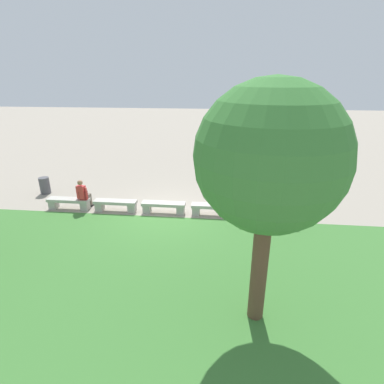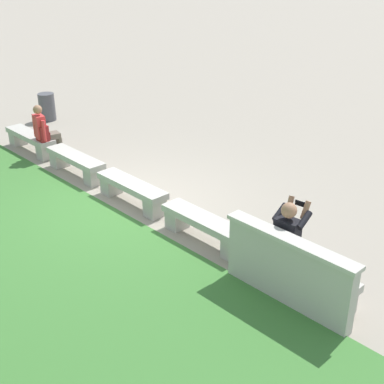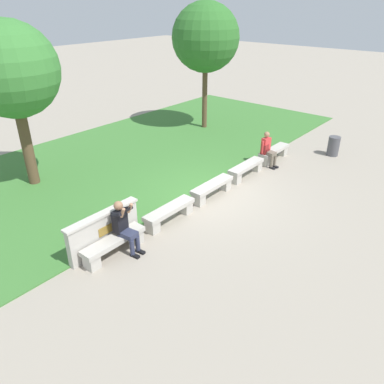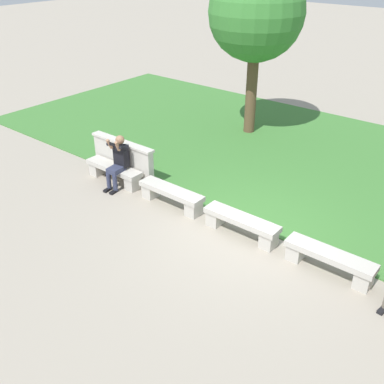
{
  "view_description": "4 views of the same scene",
  "coord_description": "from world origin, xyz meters",
  "px_view_note": "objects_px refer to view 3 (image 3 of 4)",
  "views": [
    {
      "loc": [
        -2.2,
        10.46,
        5.02
      ],
      "look_at": [
        -1.08,
        -0.26,
        0.83
      ],
      "focal_mm": 28.0,
      "sensor_mm": 36.0,
      "label": 1
    },
    {
      "loc": [
        -7.35,
        5.44,
        4.52
      ],
      "look_at": [
        -1.58,
        -0.06,
        0.77
      ],
      "focal_mm": 50.0,
      "sensor_mm": 36.0,
      "label": 2
    },
    {
      "loc": [
        -8.28,
        -6.13,
        5.5
      ],
      "look_at": [
        -1.29,
        -0.27,
        0.75
      ],
      "focal_mm": 35.0,
      "sensor_mm": 36.0,
      "label": 3
    },
    {
      "loc": [
        4.11,
        -6.73,
        5.38
      ],
      "look_at": [
        -0.9,
        -0.52,
        0.94
      ],
      "focal_mm": 42.0,
      "sensor_mm": 36.0,
      "label": 4
    }
  ],
  "objects_px": {
    "backpack": "(265,149)",
    "tree_behind_wall": "(206,38)",
    "bench_mid": "(212,188)",
    "tree_left_background": "(11,71)",
    "trash_bin": "(333,146)",
    "person_photographer": "(124,224)",
    "person_distant": "(268,148)",
    "bench_main": "(114,244)",
    "bench_end": "(274,153)",
    "bench_far": "(246,168)",
    "bench_near": "(169,212)"
  },
  "relations": [
    {
      "from": "backpack",
      "to": "tree_behind_wall",
      "type": "distance_m",
      "value": 6.0
    },
    {
      "from": "bench_mid",
      "to": "tree_left_background",
      "type": "distance_m",
      "value": 6.81
    },
    {
      "from": "tree_left_background",
      "to": "trash_bin",
      "type": "relative_size",
      "value": 6.73
    },
    {
      "from": "trash_bin",
      "to": "person_photographer",
      "type": "bearing_deg",
      "value": 171.13
    },
    {
      "from": "person_photographer",
      "to": "person_distant",
      "type": "distance_m",
      "value": 6.81
    },
    {
      "from": "person_photographer",
      "to": "tree_behind_wall",
      "type": "xyz_separation_m",
      "value": [
        8.9,
        4.59,
        3.24
      ]
    },
    {
      "from": "bench_mid",
      "to": "trash_bin",
      "type": "distance_m",
      "value": 5.98
    },
    {
      "from": "person_photographer",
      "to": "person_distant",
      "type": "height_order",
      "value": "person_photographer"
    },
    {
      "from": "tree_behind_wall",
      "to": "tree_left_background",
      "type": "relative_size",
      "value": 1.08
    },
    {
      "from": "bench_main",
      "to": "tree_left_background",
      "type": "xyz_separation_m",
      "value": [
        0.81,
        5.1,
        3.33
      ]
    },
    {
      "from": "bench_end",
      "to": "trash_bin",
      "type": "height_order",
      "value": "trash_bin"
    },
    {
      "from": "bench_mid",
      "to": "backpack",
      "type": "xyz_separation_m",
      "value": [
        3.19,
        0.02,
        0.33
      ]
    },
    {
      "from": "bench_far",
      "to": "tree_left_background",
      "type": "xyz_separation_m",
      "value": [
        -4.99,
        5.1,
        3.33
      ]
    },
    {
      "from": "trash_bin",
      "to": "person_distant",
      "type": "bearing_deg",
      "value": 149.91
    },
    {
      "from": "trash_bin",
      "to": "backpack",
      "type": "bearing_deg",
      "value": 148.94
    },
    {
      "from": "bench_mid",
      "to": "trash_bin",
      "type": "xyz_separation_m",
      "value": [
        5.78,
        -1.54,
        0.08
      ]
    },
    {
      "from": "bench_end",
      "to": "tree_left_background",
      "type": "xyz_separation_m",
      "value": [
        -6.92,
        5.1,
        3.33
      ]
    },
    {
      "from": "backpack",
      "to": "tree_behind_wall",
      "type": "height_order",
      "value": "tree_behind_wall"
    },
    {
      "from": "bench_far",
      "to": "person_distant",
      "type": "xyz_separation_m",
      "value": [
        1.31,
        -0.07,
        0.38
      ]
    },
    {
      "from": "person_photographer",
      "to": "trash_bin",
      "type": "bearing_deg",
      "value": -8.87
    },
    {
      "from": "bench_main",
      "to": "bench_mid",
      "type": "xyz_separation_m",
      "value": [
        3.86,
        0.0,
        0.0
      ]
    },
    {
      "from": "person_photographer",
      "to": "backpack",
      "type": "distance_m",
      "value": 6.77
    },
    {
      "from": "person_distant",
      "to": "backpack",
      "type": "xyz_separation_m",
      "value": [
        -0.05,
        0.09,
        -0.05
      ]
    },
    {
      "from": "bench_near",
      "to": "tree_behind_wall",
      "type": "bearing_deg",
      "value": 31.89
    },
    {
      "from": "tree_behind_wall",
      "to": "trash_bin",
      "type": "bearing_deg",
      "value": -85.72
    },
    {
      "from": "bench_far",
      "to": "tree_left_background",
      "type": "height_order",
      "value": "tree_left_background"
    },
    {
      "from": "tree_behind_wall",
      "to": "tree_left_background",
      "type": "distance_m",
      "value": 8.41
    },
    {
      "from": "person_photographer",
      "to": "person_distant",
      "type": "bearing_deg",
      "value": 0.1
    },
    {
      "from": "bench_near",
      "to": "bench_end",
      "type": "xyz_separation_m",
      "value": [
        5.79,
        0.0,
        0.0
      ]
    },
    {
      "from": "bench_end",
      "to": "trash_bin",
      "type": "distance_m",
      "value": 2.46
    },
    {
      "from": "bench_end",
      "to": "bench_main",
      "type": "bearing_deg",
      "value": 180.0
    },
    {
      "from": "bench_end",
      "to": "trash_bin",
      "type": "xyz_separation_m",
      "value": [
        1.91,
        -1.54,
        0.08
      ]
    },
    {
      "from": "bench_main",
      "to": "bench_mid",
      "type": "distance_m",
      "value": 3.86
    },
    {
      "from": "bench_mid",
      "to": "bench_far",
      "type": "distance_m",
      "value": 1.93
    },
    {
      "from": "person_photographer",
      "to": "tree_behind_wall",
      "type": "distance_m",
      "value": 10.53
    },
    {
      "from": "tree_behind_wall",
      "to": "tree_left_background",
      "type": "bearing_deg",
      "value": 175.99
    },
    {
      "from": "bench_mid",
      "to": "tree_behind_wall",
      "type": "bearing_deg",
      "value": 40.29
    },
    {
      "from": "person_distant",
      "to": "person_photographer",
      "type": "bearing_deg",
      "value": -179.9
    },
    {
      "from": "bench_end",
      "to": "person_photographer",
      "type": "bearing_deg",
      "value": -179.41
    },
    {
      "from": "bench_main",
      "to": "tree_behind_wall",
      "type": "distance_m",
      "value": 10.88
    },
    {
      "from": "backpack",
      "to": "tree_left_background",
      "type": "height_order",
      "value": "tree_left_background"
    },
    {
      "from": "tree_behind_wall",
      "to": "tree_left_background",
      "type": "height_order",
      "value": "tree_behind_wall"
    },
    {
      "from": "bench_main",
      "to": "bench_near",
      "type": "relative_size",
      "value": 1.0
    },
    {
      "from": "bench_main",
      "to": "person_photographer",
      "type": "distance_m",
      "value": 0.53
    },
    {
      "from": "bench_near",
      "to": "person_photographer",
      "type": "relative_size",
      "value": 1.28
    },
    {
      "from": "person_photographer",
      "to": "tree_behind_wall",
      "type": "height_order",
      "value": "tree_behind_wall"
    },
    {
      "from": "bench_mid",
      "to": "trash_bin",
      "type": "bearing_deg",
      "value": -14.9
    },
    {
      "from": "bench_near",
      "to": "bench_end",
      "type": "relative_size",
      "value": 1.0
    },
    {
      "from": "bench_main",
      "to": "backpack",
      "type": "bearing_deg",
      "value": 0.18
    },
    {
      "from": "bench_main",
      "to": "person_photographer",
      "type": "height_order",
      "value": "person_photographer"
    }
  ]
}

